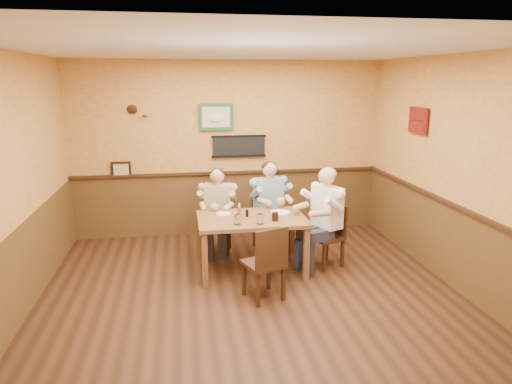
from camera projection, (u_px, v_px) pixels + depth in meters
The scene contains 17 objects.
room at pixel (262, 154), 5.09m from camera, with size 5.02×5.03×2.81m.
dining_table at pixel (252, 224), 5.96m from camera, with size 1.40×0.90×0.75m.
chair_back_left at pixel (218, 226), 6.71m from camera, with size 0.37×0.37×0.80m, color #3C2313, non-canonical shape.
chair_back_right at pixel (268, 222), 6.83m from camera, with size 0.39×0.39×0.84m, color #3C2313, non-canonical shape.
chair_right_end at pixel (326, 236), 6.19m from camera, with size 0.40×0.40×0.86m, color #3C2313, non-canonical shape.
chair_near_side at pixel (263, 262), 5.26m from camera, with size 0.42×0.42×0.90m, color #3C2313, non-canonical shape.
diner_tan_shirt at pixel (218, 215), 6.66m from camera, with size 0.52×0.52×1.14m, color #C4B587, non-canonical shape.
diner_blue_polo at pixel (268, 210), 6.79m from camera, with size 0.56×0.56×1.20m, color #7FA3BE, non-canonical shape.
diner_white_elder at pixel (326, 223), 6.15m from camera, with size 0.57×0.57×1.23m, color white, non-canonical shape.
water_glass_left at pixel (237, 220), 5.63m from camera, with size 0.09×0.09×0.13m, color silver.
water_glass_mid at pixel (260, 219), 5.65m from camera, with size 0.09×0.09×0.13m, color white.
cola_tumbler at pixel (275, 217), 5.78m from camera, with size 0.08×0.08×0.11m, color black.
hot_sauce_bottle at pixel (239, 212), 5.83m from camera, with size 0.05×0.05×0.19m, color #C53E15.
salt_shaker at pixel (235, 216), 5.87m from camera, with size 0.03×0.03×0.08m, color white.
pepper_shaker at pixel (247, 213), 5.96m from camera, with size 0.04×0.04×0.10m, color black.
plate_far_left at pixel (224, 214), 6.08m from camera, with size 0.21×0.21×0.01m, color silver.
plate_far_right at pixel (280, 212), 6.13m from camera, with size 0.26×0.26×0.02m, color white.
Camera 1 is at (-0.76, -4.80, 2.50)m, focal length 32.00 mm.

